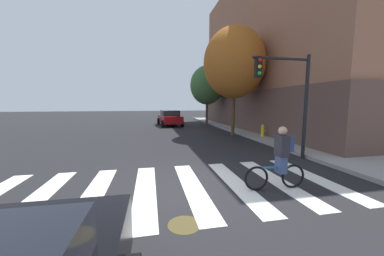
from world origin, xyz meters
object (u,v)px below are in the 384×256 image
Objects in this scene: manhole_cover at (184,225)px; cyclist at (280,158)px; sedan_mid at (170,118)px; street_tree_mid at (207,85)px; street_tree_near at (234,63)px; sedan_far at (171,116)px; fire_hydrant at (263,131)px; traffic_light_near at (288,89)px.

manhole_cover is 3.10m from cyclist.
sedan_mid is 0.77× the size of street_tree_mid.
sedan_mid is at bearing 115.82° from street_tree_near.
sedan_far reaches higher than manhole_cover.
cyclist reaches higher than sedan_far.
traffic_light_near is at bearing -110.15° from fire_hydrant.
street_tree_mid reaches higher than manhole_cover.
sedan_far is 0.58× the size of street_tree_near.
fire_hydrant is (3.79, 7.43, -0.31)m from cyclist.
street_tree_mid is at bearing 73.28° from manhole_cover.
manhole_cover is at bearing -94.48° from sedan_mid.
manhole_cover is at bearing -157.38° from cyclist.
traffic_light_near is 0.69× the size of street_tree_mid.
street_tree_near is (5.14, 10.15, 5.02)m from manhole_cover.
traffic_light_near reaches higher than fire_hydrant.
street_tree_mid is (2.46, 16.23, 3.28)m from cyclist.
cyclist is (0.82, -21.04, 0.09)m from sedan_far.
street_tree_near is at bearing -90.68° from street_tree_mid.
manhole_cover is 0.15× the size of sedan_far.
manhole_cover is at bearing -116.84° from street_tree_near.
fire_hydrant is (1.76, 4.81, -2.33)m from traffic_light_near.
street_tree_near is at bearing 132.03° from fire_hydrant.
traffic_light_near is at bearing -81.22° from sedan_far.
street_tree_mid is (3.82, -0.49, 3.31)m from sedan_mid.
traffic_light_near is 0.56× the size of street_tree_near.
street_tree_mid is at bearing -55.70° from sedan_far.
sedan_far is 14.38m from fire_hydrant.
sedan_mid reaches higher than manhole_cover.
traffic_light_near is (2.03, 2.62, 2.02)m from cyclist.
sedan_far is 6.73m from street_tree_mid.
traffic_light_near reaches higher than manhole_cover.
street_tree_mid is (0.43, 13.62, 1.27)m from traffic_light_near.
street_tree_near is (3.19, -12.05, 4.27)m from sedan_far.
cyclist reaches higher than manhole_cover.
traffic_light_near is (4.79, 3.77, 2.86)m from manhole_cover.
cyclist is (2.76, 1.15, 0.84)m from manhole_cover.
manhole_cover is 6.73m from traffic_light_near.
cyclist is 0.28× the size of street_tree_mid.
street_tree_near is (-1.42, 1.57, 4.50)m from fire_hydrant.
sedan_mid is 1.12× the size of traffic_light_near.
traffic_light_near is 6.75m from street_tree_near.
cyclist is 10.20m from street_tree_near.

